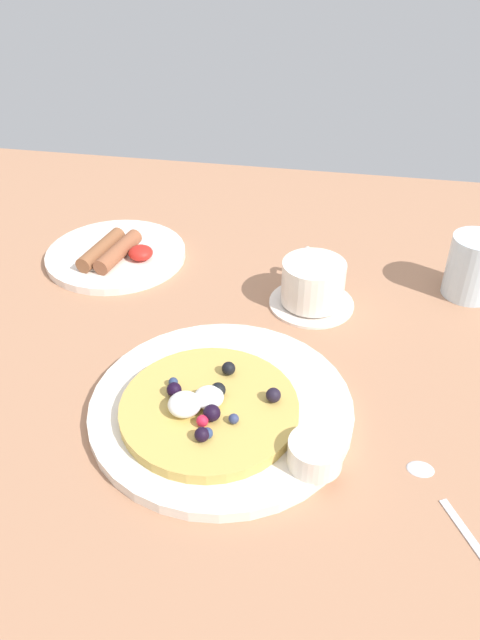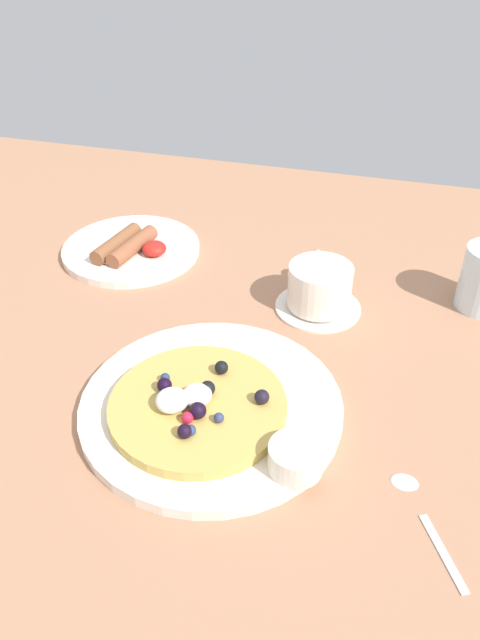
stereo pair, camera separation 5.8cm
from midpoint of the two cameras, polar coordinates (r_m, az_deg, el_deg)
The scene contains 9 objects.
ground_plane at distance 81.81cm, azimuth -0.52°, elevation -1.92°, with size 155.16×116.62×3.00cm, color #A67455.
pancake_plate at distance 69.11cm, azimuth -0.31°, elevation -8.15°, with size 29.84×29.84×1.39cm, color silver.
pancake_with_berries at distance 66.85cm, azimuth -1.62°, elevation -8.14°, with size 19.76×19.76×3.51cm.
syrup_ramekin at distance 61.49cm, azimuth 8.06°, elevation -12.87°, with size 5.59×5.59×2.92cm.
breakfast_plate at distance 99.34cm, azimuth -8.60°, elevation 6.61°, with size 22.11×22.11×1.23cm, color white.
fried_breakfast at distance 96.58cm, azimuth -8.95°, elevation 6.82°, with size 11.34×11.09×2.67cm.
coffee_saucer at distance 86.03cm, azimuth 9.31°, elevation 1.25°, with size 12.08×12.08×0.79cm, color silver.
coffee_cup at distance 84.22cm, azimuth 9.53°, elevation 3.27°, with size 8.86×11.82×6.01cm.
teaspoon at distance 64.06cm, azimuth 19.02°, elevation -16.17°, with size 7.56×11.98×0.60cm.
Camera 2 is at (21.28, -60.99, 48.99)cm, focal length 33.78 mm.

